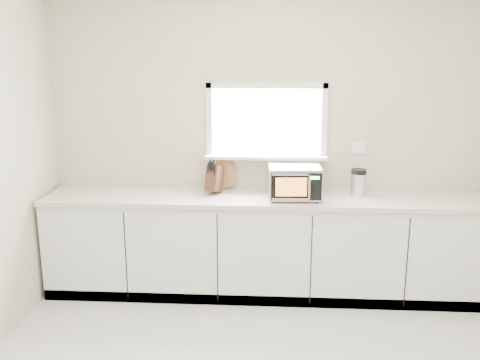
{
  "coord_description": "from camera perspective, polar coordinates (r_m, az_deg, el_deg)",
  "views": [
    {
      "loc": [
        0.05,
        -2.67,
        2.09
      ],
      "look_at": [
        -0.22,
        1.55,
        1.1
      ],
      "focal_mm": 38.0,
      "sensor_mm": 36.0,
      "label": 1
    }
  ],
  "objects": [
    {
      "name": "microwave",
      "position": [
        4.43,
        6.15,
        -0.2
      ],
      "size": [
        0.46,
        0.38,
        0.29
      ],
      "rotation": [
        0.0,
        0.0,
        0.05
      ],
      "color": "black",
      "rests_on": "countertop"
    },
    {
      "name": "cabinets",
      "position": [
        4.67,
        2.77,
        -7.5
      ],
      "size": [
        3.92,
        0.6,
        0.88
      ],
      "primitive_type": "cube",
      "color": "silver",
      "rests_on": "ground"
    },
    {
      "name": "cutting_board",
      "position": [
        4.74,
        -2.05,
        0.63
      ],
      "size": [
        0.28,
        0.07,
        0.27
      ],
      "primitive_type": "cylinder",
      "rotation": [
        1.4,
        0.0,
        0.0
      ],
      "color": "#AC7942",
      "rests_on": "countertop"
    },
    {
      "name": "back_wall",
      "position": [
        4.72,
        2.96,
        4.34
      ],
      "size": [
        4.0,
        0.17,
        2.7
      ],
      "color": "#BAAD94",
      "rests_on": "ground"
    },
    {
      "name": "coffee_grinder",
      "position": [
        4.65,
        13.14,
        -0.21
      ],
      "size": [
        0.16,
        0.16,
        0.24
      ],
      "rotation": [
        0.0,
        0.0,
        -0.22
      ],
      "color": "silver",
      "rests_on": "countertop"
    },
    {
      "name": "countertop",
      "position": [
        4.52,
        2.84,
        -2.08
      ],
      "size": [
        3.92,
        0.64,
        0.04
      ],
      "primitive_type": "cube",
      "color": "beige",
      "rests_on": "cabinets"
    },
    {
      "name": "knife_block",
      "position": [
        4.58,
        -2.91,
        0.19
      ],
      "size": [
        0.17,
        0.24,
        0.32
      ],
      "rotation": [
        0.0,
        0.0,
        -0.31
      ],
      "color": "#4B291B",
      "rests_on": "countertop"
    }
  ]
}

